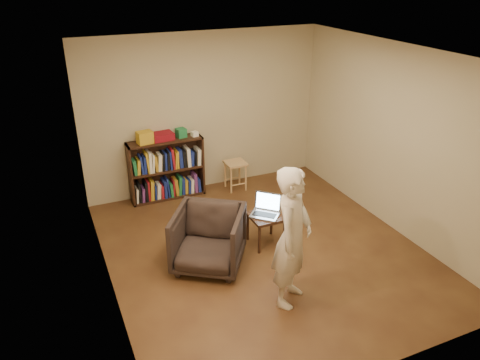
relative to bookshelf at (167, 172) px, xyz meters
name	(u,v)px	position (x,y,z in m)	size (l,w,h in m)	color
floor	(264,251)	(0.73, -2.09, -0.44)	(4.50, 4.50, 0.00)	#3F2214
ceiling	(269,55)	(0.73, -2.09, 2.16)	(4.50, 4.50, 0.00)	silver
wall_back	(204,113)	(0.73, 0.16, 0.86)	(4.00, 4.00, 0.00)	#BFB390
wall_left	(100,191)	(-1.27, -2.09, 0.86)	(4.50, 4.50, 0.00)	#BFB390
wall_right	(395,140)	(2.73, -2.09, 0.86)	(4.50, 4.50, 0.00)	#BFB390
bookshelf	(167,172)	(0.00, 0.00, 0.00)	(1.20, 0.30, 1.00)	black
box_yellow	(145,137)	(-0.31, -0.04, 0.66)	(0.23, 0.17, 0.19)	gold
red_cloth	(162,136)	(-0.02, 0.02, 0.62)	(0.33, 0.25, 0.11)	maroon
box_green	(181,133)	(0.28, 0.01, 0.63)	(0.14, 0.14, 0.14)	#207841
box_white	(195,134)	(0.49, -0.04, 0.60)	(0.10, 0.10, 0.08)	white
stool	(235,167)	(1.14, -0.18, -0.04)	(0.34, 0.34, 0.49)	tan
armchair	(208,239)	(-0.05, -2.10, -0.05)	(0.83, 0.85, 0.78)	black
side_table	(266,220)	(0.84, -1.93, -0.08)	(0.43, 0.43, 0.44)	black
laptop	(266,210)	(0.85, -1.89, 0.06)	(0.48, 0.48, 0.28)	#A9A9AE
person	(292,237)	(0.56, -3.10, 0.39)	(0.60, 0.40, 1.65)	beige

